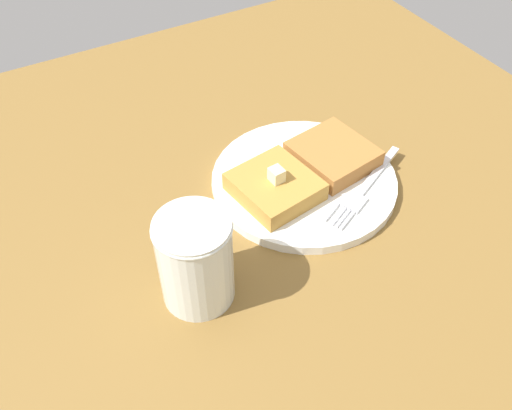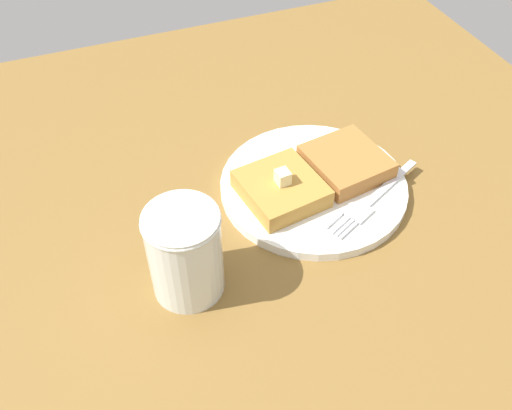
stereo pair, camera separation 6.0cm
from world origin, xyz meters
TOP-DOWN VIEW (x-y plane):
  - table_surface at (0.00, 0.00)cm, footprint 99.04×99.04cm
  - plate at (9.35, 6.49)cm, footprint 22.02×22.02cm
  - toast_slice_left at (4.86, 5.82)cm, footprint 9.64×10.05cm
  - toast_slice_middle at (13.84, 7.16)cm, footprint 9.64×10.05cm
  - butter_pat_primary at (4.90, 5.61)cm, footprint 1.58×1.73cm
  - fork at (13.98, 1.18)cm, footprint 15.00×8.34cm
  - syrup_jar at (-8.41, -1.63)cm, footprint 7.43×7.43cm

SIDE VIEW (x-z plane):
  - table_surface at x=0.00cm, z-range 0.00..2.87cm
  - plate at x=9.35cm, z-range 2.94..4.12cm
  - fork at x=13.98cm, z-range 4.04..4.40cm
  - toast_slice_left at x=4.86cm, z-range 4.04..6.34cm
  - toast_slice_middle at x=13.84cm, z-range 4.04..6.34cm
  - butter_pat_primary at x=4.90cm, z-range 6.34..7.95cm
  - syrup_jar at x=-8.41cm, z-range 2.59..12.68cm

